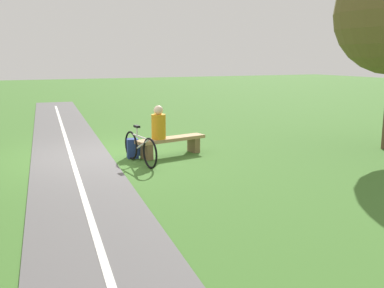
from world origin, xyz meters
name	(u,v)px	position (x,y,z in m)	size (l,w,h in m)	color
ground_plane	(94,156)	(0.00, 0.00, 0.00)	(80.00, 80.00, 0.00)	#3D6B28
paved_path	(89,214)	(0.95, 4.00, 0.01)	(1.82, 36.00, 0.02)	#565454
path_centre_line	(89,214)	(0.95, 4.00, 0.02)	(0.10, 32.00, 0.00)	silver
bench	(171,143)	(-1.73, 0.64, 0.31)	(1.85, 0.73, 0.44)	#A88456
person_seated	(159,124)	(-1.39, 0.72, 0.79)	(0.40, 0.40, 0.79)	orange
bicycle	(140,148)	(-0.78, 1.17, 0.36)	(0.23, 1.67, 0.85)	black
backpack	(133,148)	(-0.81, 0.51, 0.23)	(0.32, 0.31, 0.46)	navy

